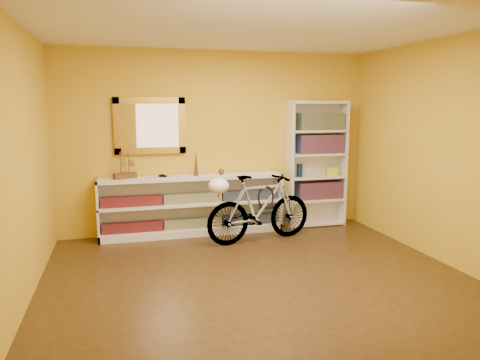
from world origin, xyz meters
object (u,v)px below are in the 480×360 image
object	(u,v)px
bicycle	(260,208)
helmet	(219,186)
console_unit	(193,205)
bookcase	(316,164)

from	to	relation	value
bicycle	helmet	xyz separation A→B (m)	(-0.59, -0.11, 0.35)
bicycle	helmet	distance (m)	0.69
console_unit	bookcase	world-z (taller)	bookcase
bookcase	helmet	distance (m)	1.82
bookcase	bicycle	bearing A→B (deg)	-151.37
bookcase	helmet	size ratio (longest dim) A/B	7.01
console_unit	helmet	distance (m)	0.81
bookcase	bicycle	world-z (taller)	bookcase
bookcase	console_unit	bearing A→B (deg)	-179.25
console_unit	bicycle	world-z (taller)	bicycle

